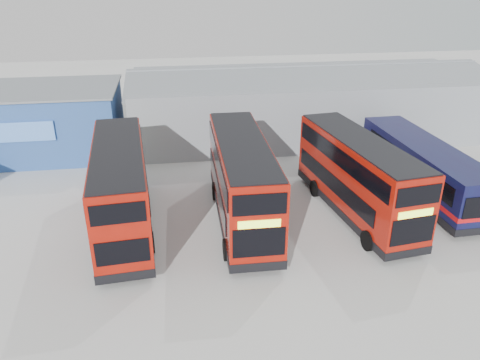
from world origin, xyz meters
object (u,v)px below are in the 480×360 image
office_block (40,120)px  maintenance_shed (307,102)px  double_decker_centre (242,182)px  double_decker_right (357,178)px  double_decker_left (121,190)px  single_decker_blue (422,169)px

office_block → maintenance_shed: maintenance_shed is taller
office_block → double_decker_centre: size_ratio=1.07×
maintenance_shed → double_decker_right: size_ratio=2.72×
maintenance_shed → double_decker_centre: (-8.20, -15.42, -0.20)m
double_decker_left → double_decker_centre: double_decker_centre is taller
maintenance_shed → double_decker_left: (-14.83, -15.31, -0.23)m
double_decker_left → office_block: bearing=-66.1°
double_decker_left → double_decker_centre: 6.63m
maintenance_shed → double_decker_centre: maintenance_shed is taller
double_decker_left → single_decker_blue: 18.68m
double_decker_right → single_decker_blue: 5.70m
double_decker_left → single_decker_blue: bearing=-178.9°
office_block → double_decker_right: 24.62m
office_block → maintenance_shed: size_ratio=0.40×
double_decker_centre → single_decker_blue: double_decker_centre is taller
single_decker_blue → office_block: bearing=-25.3°
office_block → single_decker_blue: (25.75, -11.52, -0.93)m
maintenance_shed → double_decker_right: bearing=-95.5°
double_decker_left → double_decker_centre: size_ratio=1.00×
double_decker_centre → double_decker_right: 6.71m
maintenance_shed → double_decker_left: size_ratio=2.66×
double_decker_left → double_decker_centre: (6.63, -0.10, 0.03)m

